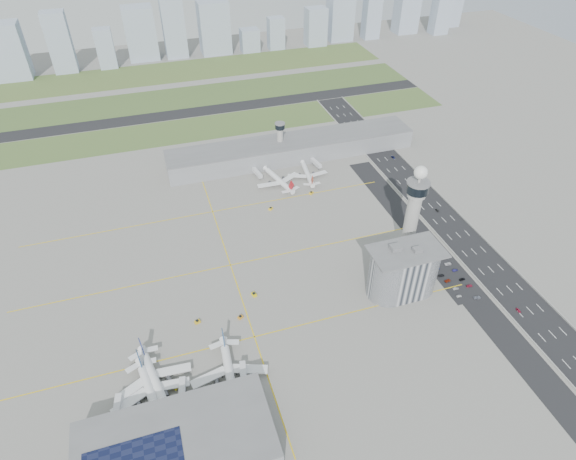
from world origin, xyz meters
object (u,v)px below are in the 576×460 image
object	(u,v)px
jet_bridge_far_1	(312,161)
car_lot_8	(462,279)
airplane_near_b	(154,377)
tug_2	(240,317)
car_hw_2	(393,157)
tug_1	(197,321)
car_lot_3	(441,275)
car_hw_4	(350,129)
car_lot_9	(455,270)
car_lot_4	(437,268)
car_lot_11	(443,257)
jet_bridge_far_0	(254,170)
car_lot_10	(448,264)
car_lot_6	(477,298)
car_lot_0	(459,296)
car_lot_7	(469,286)
car_hw_1	(437,210)
airplane_far_a	(278,176)
jet_bridge_near_1	(182,406)
tug_5	(311,193)
tug_4	(271,208)
car_lot_2	(448,281)
control_tower	(414,208)
airplane_far_b	(307,171)
airplane_near_c	(229,372)
car_lot_5	(432,260)
jet_bridge_near_0	(116,424)
admin_building	(403,271)
jet_bridge_near_2	(244,388)
tug_3	(254,294)
secondary_tower	(280,137)
tug_0	(177,386)
car_lot_1	(456,288)

from	to	relation	value
jet_bridge_far_1	car_lot_8	size ratio (longest dim) A/B	3.62
airplane_near_b	tug_2	size ratio (longest dim) A/B	15.12
car_hw_2	tug_1	bearing A→B (deg)	-154.73
car_lot_3	car_hw_2	xyz separation A→B (m)	(39.55, 139.36, 0.03)
car_hw_4	car_lot_9	bearing A→B (deg)	-98.81
car_lot_4	car_lot_9	bearing A→B (deg)	-112.30
car_lot_3	car_lot_11	bearing A→B (deg)	-31.91
jet_bridge_far_0	car_lot_10	bearing A→B (deg)	22.01
car_lot_6	car_lot_10	world-z (taller)	car_lot_10
car_lot_0	car_lot_7	bearing A→B (deg)	-57.01
car_hw_4	car_hw_1	bearing A→B (deg)	-91.07
airplane_far_a	car_hw_2	bearing A→B (deg)	-100.23
jet_bridge_near_1	car_lot_0	world-z (taller)	jet_bridge_near_1
airplane_near_b	tug_5	size ratio (longest dim) A/B	13.46
tug_4	car_lot_6	bearing A→B (deg)	-6.88
car_lot_10	car_hw_2	size ratio (longest dim) A/B	1.05
car_lot_2	jet_bridge_near_1	bearing A→B (deg)	92.79
control_tower	jet_bridge_far_1	size ratio (longest dim) A/B	4.61
car_lot_10	airplane_far_b	bearing A→B (deg)	26.49
airplane_near_c	car_hw_4	distance (m)	285.66
car_lot_0	car_lot_2	bearing A→B (deg)	3.04
airplane_near_c	car_lot_5	size ratio (longest dim) A/B	12.32
jet_bridge_near_0	airplane_far_b	bearing A→B (deg)	-31.44
car_lot_6	car_hw_2	world-z (taller)	car_lot_6
control_tower	airplane_near_c	size ratio (longest dim) A/B	1.40
airplane_far_b	jet_bridge_near_1	size ratio (longest dim) A/B	2.76
admin_building	car_lot_5	world-z (taller)	admin_building
jet_bridge_near_0	airplane_near_c	bearing A→B (deg)	-70.94
jet_bridge_near_0	tug_1	size ratio (longest dim) A/B	4.50
car_lot_0	car_lot_2	xyz separation A→B (m)	(0.70, 13.25, 0.02)
jet_bridge_near_2	car_lot_10	xyz separation A→B (m)	(144.81, 49.32, -2.23)
jet_bridge_near_2	tug_3	distance (m)	64.33
car_hw_4	airplane_near_b	bearing A→B (deg)	-136.44
car_lot_0	jet_bridge_near_0	bearing A→B (deg)	102.75
car_hw_2	car_lot_9	bearing A→B (deg)	-111.07
secondary_tower	car_lot_5	size ratio (longest dim) A/B	8.54
tug_3	car_lot_0	world-z (taller)	tug_3
jet_bridge_far_1	car_lot_9	bearing A→B (deg)	5.18
jet_bridge_near_0	jet_bridge_far_0	xyz separation A→B (m)	(115.00, 193.00, 0.00)
tug_0	airplane_near_c	bearing A→B (deg)	47.82
tug_0	admin_building	bearing A→B (deg)	67.40
tug_2	car_hw_4	distance (m)	247.03
tug_1	jet_bridge_near_2	bearing A→B (deg)	178.78
car_lot_1	control_tower	bearing A→B (deg)	19.52
car_lot_2	car_hw_1	xyz separation A→B (m)	(32.88, 65.53, 0.02)
airplane_near_c	jet_bridge_far_1	xyz separation A→B (m)	(110.21, 184.26, -3.59)
jet_bridge_far_0	car_lot_11	size ratio (longest dim) A/B	3.25
admin_building	tug_1	world-z (taller)	admin_building
car_lot_4	car_lot_9	distance (m)	11.17
airplane_near_b	tug_3	xyz separation A→B (m)	(61.31, 43.78, -5.24)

